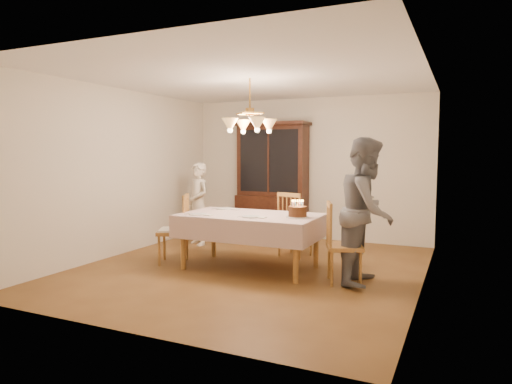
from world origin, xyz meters
The scene contains 14 objects.
ground centered at (0.00, 0.00, 0.00)m, with size 5.00×5.00×0.00m, color brown.
room_shell centered at (0.00, 0.00, 1.58)m, with size 5.00×5.00×5.00m.
dining_table centered at (0.00, 0.00, 0.68)m, with size 1.90×1.10×0.76m.
china_hutch centered at (-0.61, 2.25, 1.04)m, with size 1.38×0.54×2.16m.
chair_far_side centered at (0.31, 0.96, 0.44)m, with size 0.52×0.50×1.00m.
chair_left_end centered at (-1.15, -0.16, 0.45)m, with size 0.56×0.57×1.00m.
chair_right_end centered at (1.34, -0.14, 0.44)m, with size 0.55×0.56×1.00m.
elderly_woman centered at (-1.52, 1.12, 0.72)m, with size 0.52×0.34×1.43m, color white.
adult_in_grey centered at (1.60, -0.03, 0.89)m, with size 0.87×0.68×1.79m, color slate.
birthday_cake centered at (0.70, -0.01, 0.83)m, with size 0.30×0.30×0.23m.
place_setting_near_left centered at (-0.61, -0.35, 0.77)m, with size 0.39×0.24×0.02m.
place_setting_near_right centered at (0.15, -0.26, 0.77)m, with size 0.37×0.23×0.02m.
place_setting_far_left centered at (-0.57, 0.35, 0.77)m, with size 0.41×0.26×0.02m.
chandelier centered at (0.00, 0.00, 1.98)m, with size 0.62×0.62×0.73m.
Camera 1 is at (2.66, -5.62, 1.61)m, focal length 32.00 mm.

